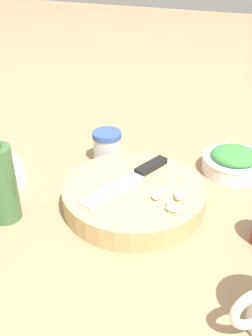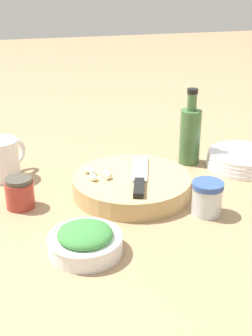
{
  "view_description": "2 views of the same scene",
  "coord_description": "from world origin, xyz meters",
  "views": [
    {
      "loc": [
        0.25,
        -0.58,
        0.43
      ],
      "look_at": [
        -0.01,
        -0.04,
        0.07
      ],
      "focal_mm": 40.0,
      "sensor_mm": 36.0,
      "label": 1
    },
    {
      "loc": [
        0.26,
        0.89,
        0.49
      ],
      "look_at": [
        0.02,
        -0.04,
        0.07
      ],
      "focal_mm": 50.0,
      "sensor_mm": 36.0,
      "label": 2
    }
  ],
  "objects": [
    {
      "name": "ground_plane",
      "position": [
        0.0,
        0.0,
        0.0
      ],
      "size": [
        5.0,
        5.0,
        0.0
      ],
      "primitive_type": "plane",
      "color": "#997A56"
    },
    {
      "name": "cutting_board",
      "position": [
        0.01,
        -0.05,
        0.02
      ],
      "size": [
        0.27,
        0.27,
        0.04
      ],
      "color": "tan",
      "rests_on": "ground_plane"
    },
    {
      "name": "chef_knife",
      "position": [
        -0.01,
        -0.03,
        0.05
      ],
      "size": [
        0.09,
        0.22,
        0.01
      ],
      "rotation": [
        0.0,
        0.0,
        2.83
      ],
      "color": "black",
      "rests_on": "cutting_board"
    },
    {
      "name": "garlic_cloves",
      "position": [
        0.08,
        -0.07,
        0.05
      ],
      "size": [
        0.06,
        0.06,
        0.02
      ],
      "color": "silver",
      "rests_on": "cutting_board"
    },
    {
      "name": "herb_bowl",
      "position": [
        0.15,
        0.17,
        0.03
      ],
      "size": [
        0.14,
        0.14,
        0.05
      ],
      "color": "white",
      "rests_on": "ground_plane"
    },
    {
      "name": "spice_jar",
      "position": [
        -0.12,
        0.09,
        0.04
      ],
      "size": [
        0.07,
        0.07,
        0.07
      ],
      "color": "silver",
      "rests_on": "ground_plane"
    },
    {
      "name": "oil_bottle",
      "position": [
        -0.19,
        -0.18,
        0.08
      ],
      "size": [
        0.05,
        0.05,
        0.2
      ],
      "color": "#3D6638",
      "rests_on": "ground_plane"
    }
  ]
}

